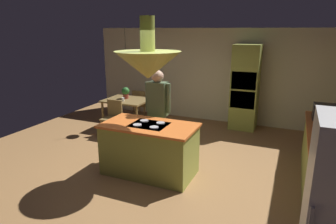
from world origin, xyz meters
The scene contains 16 objects.
ground centered at (0.00, 0.00, 0.00)m, with size 8.16×8.16×0.00m, color #9E7042.
wall_back centered at (0.00, 3.45, 1.27)m, with size 6.80×0.10×2.55m, color beige.
kitchen_island centered at (0.00, -0.20, 0.46)m, with size 1.65×0.90×0.94m.
counter_run_right centered at (2.84, 0.60, 0.47)m, with size 0.73×2.53×0.92m.
oven_tower centered at (1.10, 3.04, 1.08)m, with size 0.66×0.62×2.16m.
dining_table centered at (-1.70, 1.90, 0.67)m, with size 1.11×0.95×0.76m.
person_at_island centered at (-0.17, 0.52, 1.02)m, with size 0.53×0.24×1.76m.
range_hood centered at (0.00, -0.20, 1.97)m, with size 1.10×1.10×1.00m.
pendant_light_over_table centered at (-1.70, 1.90, 1.86)m, with size 0.32×0.32×0.82m.
chair_facing_island centered at (-1.70, 1.20, 0.50)m, with size 0.40×0.40×0.87m.
chair_by_back_wall centered at (-1.70, 2.60, 0.50)m, with size 0.40×0.40×0.87m.
potted_plant_on_table centered at (-1.78, 1.96, 0.93)m, with size 0.20×0.20×0.30m.
cup_on_table centered at (-1.69, 1.66, 0.81)m, with size 0.07×0.07×0.09m, color white.
canister_flour centered at (2.84, -0.02, 1.02)m, with size 0.13×0.13×0.20m, color #E0B78C.
canister_sugar centered at (2.84, 0.16, 1.01)m, with size 0.11×0.11×0.19m, color #E0B78C.
microwave_on_counter centered at (2.84, 1.35, 1.06)m, with size 0.46×0.36×0.28m, color #232326.
Camera 1 is at (2.23, -4.53, 2.51)m, focal length 31.54 mm.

